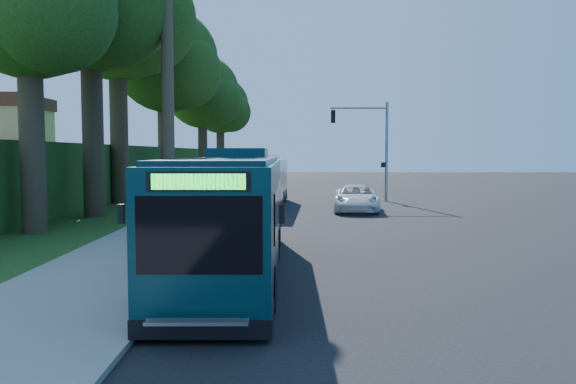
{
  "coord_description": "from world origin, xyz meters",
  "views": [
    {
      "loc": [
        -2.26,
        -29.74,
        3.45
      ],
      "look_at": [
        -2.2,
        1.0,
        1.3
      ],
      "focal_mm": 35.0,
      "sensor_mm": 36.0,
      "label": 1
    }
  ],
  "objects_px": {
    "teal_bus": "(233,212)",
    "pickup": "(356,198)",
    "white_bus": "(264,182)",
    "bus_shelter": "(183,187)"
  },
  "relations": [
    {
      "from": "white_bus",
      "to": "teal_bus",
      "type": "xyz_separation_m",
      "value": [
        -0.05,
        -19.93,
        0.14
      ]
    },
    {
      "from": "teal_bus",
      "to": "pickup",
      "type": "height_order",
      "value": "teal_bus"
    },
    {
      "from": "teal_bus",
      "to": "pickup",
      "type": "relative_size",
      "value": 2.16
    },
    {
      "from": "teal_bus",
      "to": "bus_shelter",
      "type": "bearing_deg",
      "value": 107.53
    },
    {
      "from": "bus_shelter",
      "to": "pickup",
      "type": "bearing_deg",
      "value": 33.87
    },
    {
      "from": "bus_shelter",
      "to": "white_bus",
      "type": "bearing_deg",
      "value": 68.56
    },
    {
      "from": "white_bus",
      "to": "teal_bus",
      "type": "height_order",
      "value": "teal_bus"
    },
    {
      "from": "bus_shelter",
      "to": "teal_bus",
      "type": "relative_size",
      "value": 0.27
    },
    {
      "from": "white_bus",
      "to": "teal_bus",
      "type": "bearing_deg",
      "value": -86.52
    },
    {
      "from": "bus_shelter",
      "to": "white_bus",
      "type": "distance_m",
      "value": 9.6
    }
  ]
}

